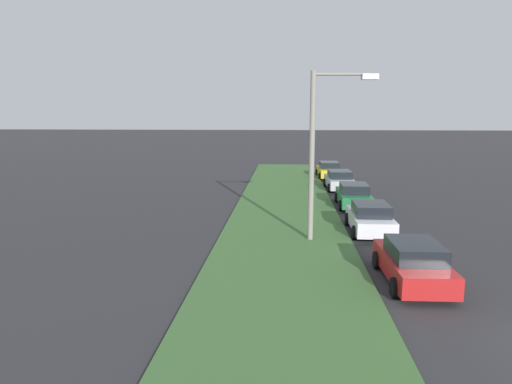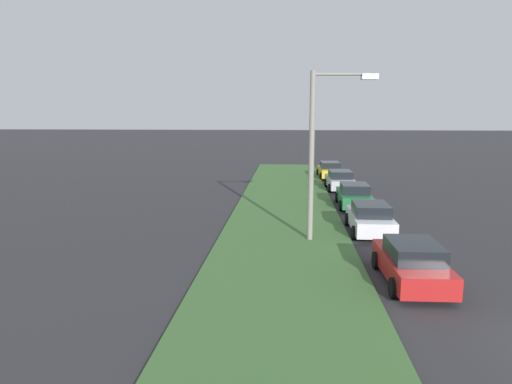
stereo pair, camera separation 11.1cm
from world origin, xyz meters
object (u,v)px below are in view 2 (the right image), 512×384
at_px(parked_car_green, 354,196).
at_px(parked_car_yellow, 330,170).
at_px(parked_car_silver, 340,180).
at_px(streetlight, 320,144).
at_px(parked_car_red, 412,263).
at_px(parked_car_white, 370,218).

height_order(parked_car_green, parked_car_yellow, same).
height_order(parked_car_silver, streetlight, streetlight).
height_order(parked_car_red, parked_car_white, same).
bearing_deg(parked_car_yellow, parked_car_red, 179.14).
relative_size(parked_car_green, streetlight, 0.58).
xyz_separation_m(parked_car_green, parked_car_yellow, (12.75, 0.36, 0.00)).
xyz_separation_m(parked_car_white, streetlight, (-1.79, 2.62, 3.67)).
height_order(parked_car_red, streetlight, streetlight).
distance_m(parked_car_red, parked_car_green, 12.79).
xyz_separation_m(parked_car_white, parked_car_yellow, (18.89, 0.27, 0.00)).
relative_size(parked_car_yellow, streetlight, 0.58).
xyz_separation_m(parked_car_yellow, streetlight, (-20.68, 2.35, 3.67)).
xyz_separation_m(parked_car_silver, parked_car_yellow, (6.26, 0.22, 0.00)).
bearing_deg(parked_car_green, parked_car_white, -179.98).
relative_size(parked_car_green, parked_car_silver, 0.99).
height_order(parked_car_green, streetlight, streetlight).
bearing_deg(parked_car_white, parked_car_silver, 0.70).
distance_m(parked_car_red, parked_car_silver, 19.28).
xyz_separation_m(parked_car_red, parked_car_yellow, (25.53, 0.51, 0.00)).
height_order(parked_car_yellow, streetlight, streetlight).
relative_size(parked_car_red, parked_car_silver, 0.99).
bearing_deg(parked_car_green, streetlight, 162.00).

